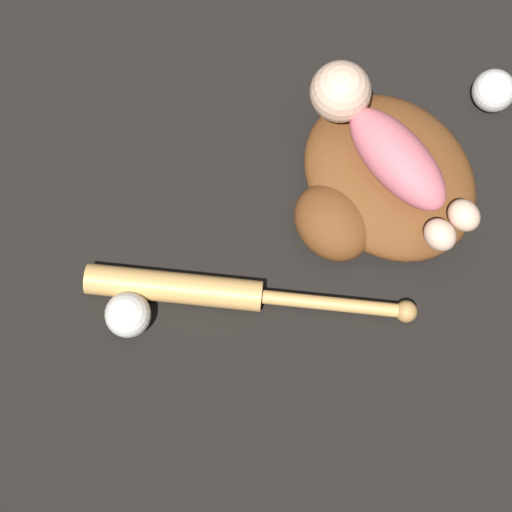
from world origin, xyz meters
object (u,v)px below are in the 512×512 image
at_px(baby_figure, 382,140).
at_px(baseball, 128,315).
at_px(baseball_bat, 208,291).
at_px(baseball_spare, 494,91).
at_px(baseball_glove, 380,184).

xyz_separation_m(baby_figure, baseball, (0.16, 0.47, -0.09)).
height_order(baseball_bat, baseball_spare, baseball_spare).
bearing_deg(baby_figure, baseball_bat, 76.72).
relative_size(baby_figure, baseball, 4.73).
distance_m(baby_figure, baseball_spare, 0.27).
relative_size(baby_figure, baseball_bat, 0.74).
bearing_deg(baseball_spare, baby_figure, 69.39).
bearing_deg(baby_figure, baseball, 71.14).
relative_size(baseball_glove, baseball, 4.85).
height_order(baseball_glove, baseball_spare, baseball_glove).
height_order(baby_figure, baseball_spare, baby_figure).
bearing_deg(baseball, baseball_glove, -113.86).
bearing_deg(baseball_spare, baseball_glove, 78.34).
distance_m(baseball_glove, baby_figure, 0.10).
relative_size(baseball_glove, baseball_spare, 4.88).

